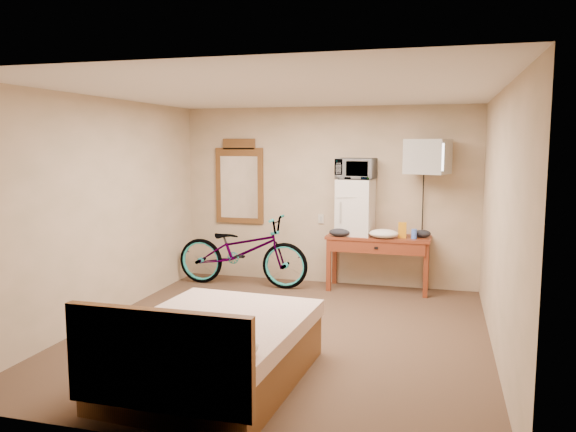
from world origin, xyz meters
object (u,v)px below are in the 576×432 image
Objects in this scene: desk at (378,245)px; blue_cup at (414,234)px; mini_fridge at (355,207)px; microwave at (356,169)px; wall_mirror at (239,183)px; crt_television at (428,157)px; bicycle at (242,251)px; bed at (211,350)px.

blue_cup reaches higher than desk.
mini_fridge is at bearing 170.34° from blue_cup.
microwave is 0.41× the size of wall_mirror.
crt_television is 2.82m from bicycle.
blue_cup is at bearing 66.24° from bed.
crt_television is 0.53× the size of wall_mirror.
bed is at bearing -164.69° from bicycle.
desk is at bearing -7.50° from wall_mirror.
mini_fridge is 0.52m from microwave.
bed is at bearing -115.16° from crt_television.
microwave is at bearing 56.32° from mini_fridge.
wall_mirror is 0.65× the size of bicycle.
microwave is at bearing -79.99° from bicycle.
crt_television is at bearing -5.35° from wall_mirror.
crt_television is at bearing -84.84° from bicycle.
microwave reaches higher than blue_cup.
crt_television reaches higher than bicycle.
desk is 1.88m from bicycle.
blue_cup is 0.06× the size of bed.
wall_mirror reaches higher than microwave.
desk is 0.73× the size of bicycle.
microwave is 4.03× the size of blue_cup.
wall_mirror is 0.63× the size of bed.
crt_television is (0.94, -0.05, 0.69)m from mini_fridge.
mini_fridge is 0.40× the size of bicycle.
mini_fridge is at bearing -80.00° from bicycle.
mini_fridge is 1.79m from wall_mirror.
blue_cup is at bearing -9.66° from mini_fridge.
bicycle is at bearing -176.55° from blue_cup.
microwave is (0.00, 0.00, 0.52)m from mini_fridge.
crt_television is (0.14, 0.09, 1.01)m from blue_cup.
bicycle is (-2.34, -0.14, -0.32)m from blue_cup.
microwave is 0.26× the size of bed.
bicycle is at bearing -66.50° from wall_mirror.
blue_cup is at bearing -3.88° from microwave.
blue_cup is at bearing -7.64° from wall_mirror.
wall_mirror is (-1.75, 0.21, 0.29)m from mini_fridge.
crt_television is at bearing 64.84° from bed.
blue_cup is 1.02m from crt_television.
bicycle is (-1.87, -0.21, -0.13)m from desk.
wall_mirror is at bearing 23.33° from bicycle.
bed is (-1.46, -3.32, -0.52)m from blue_cup.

